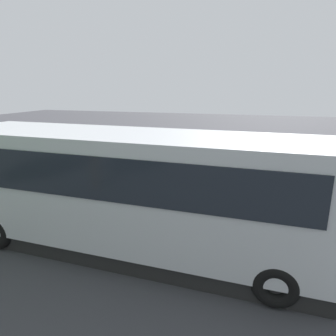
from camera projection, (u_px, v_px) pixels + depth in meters
ground_plane at (216, 201)px, 11.88m from camera, size 80.00×80.00×0.00m
tour_bus at (133, 194)px, 7.88m from camera, size 10.46×2.82×3.25m
spectator_far_left at (246, 192)px, 9.92m from camera, size 0.57×0.33×1.70m
spectator_left at (209, 186)px, 10.25m from camera, size 0.58×0.35×1.80m
spectator_centre at (180, 183)px, 10.81m from camera, size 0.58×0.36×1.73m
spectator_right at (150, 179)px, 11.03m from camera, size 0.58×0.35×1.82m
spectator_far_right at (125, 179)px, 11.43m from camera, size 0.58×0.37×1.65m
parked_motorcycle_silver at (188, 210)px, 9.78m from camera, size 2.05×0.58×0.99m
stunt_motorcycle at (149, 156)px, 15.05m from camera, size 1.91×0.97×1.74m
traffic_cone at (202, 170)px, 15.17m from camera, size 0.34×0.34×0.63m
bay_line_a at (261, 197)px, 12.26m from camera, size 0.19×4.82×0.01m
bay_line_b at (197, 191)px, 13.01m from camera, size 0.19×4.67×0.01m
bay_line_c at (140, 185)px, 13.76m from camera, size 0.19×4.89×0.01m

